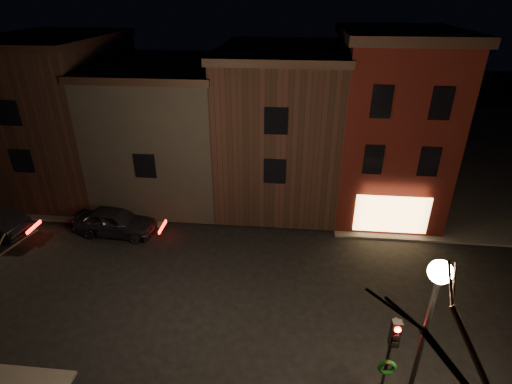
# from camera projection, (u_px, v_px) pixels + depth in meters

# --- Properties ---
(ground) EXTENTS (120.00, 120.00, 0.00)m
(ground) POSITION_uv_depth(u_px,v_px,m) (234.00, 291.00, 18.52)
(ground) COLOR black
(ground) RESTS_ON ground
(sidewalk_far_right) EXTENTS (30.00, 30.00, 0.12)m
(sidewalk_far_right) POSITION_uv_depth(u_px,v_px,m) (498.00, 151.00, 34.42)
(sidewalk_far_right) COLOR #2D2B28
(sidewalk_far_right) RESTS_ON ground
(sidewalk_far_left) EXTENTS (30.00, 30.00, 0.12)m
(sidewalk_far_left) POSITION_uv_depth(u_px,v_px,m) (58.00, 135.00, 38.04)
(sidewalk_far_left) COLOR #2D2B28
(sidewalk_far_left) RESTS_ON ground
(corner_building) EXTENTS (6.50, 8.50, 10.50)m
(corner_building) POSITION_uv_depth(u_px,v_px,m) (388.00, 123.00, 23.75)
(corner_building) COLOR #3D0E0A
(corner_building) RESTS_ON ground
(row_building_a) EXTENTS (7.30, 10.30, 9.40)m
(row_building_a) POSITION_uv_depth(u_px,v_px,m) (280.00, 124.00, 25.50)
(row_building_a) COLOR black
(row_building_a) RESTS_ON ground
(row_building_b) EXTENTS (7.80, 10.30, 8.40)m
(row_building_b) POSITION_uv_depth(u_px,v_px,m) (170.00, 128.00, 26.39)
(row_building_b) COLOR black
(row_building_b) RESTS_ON ground
(row_building_c) EXTENTS (7.30, 10.30, 9.90)m
(row_building_c) POSITION_uv_depth(u_px,v_px,m) (64.00, 113.00, 26.70)
(row_building_c) COLOR black
(row_building_c) RESTS_ON ground
(street_lamp_near) EXTENTS (0.60, 0.60, 6.48)m
(street_lamp_near) POSITION_uv_depth(u_px,v_px,m) (431.00, 307.00, 10.29)
(street_lamp_near) COLOR black
(street_lamp_near) RESTS_ON sidewalk_near_right
(traffic_signal) EXTENTS (0.58, 0.38, 4.05)m
(traffic_signal) POSITION_uv_depth(u_px,v_px,m) (390.00, 354.00, 11.85)
(traffic_signal) COLOR black
(traffic_signal) RESTS_ON sidewalk_near_right
(parked_car_a) EXTENTS (4.69, 2.16, 1.56)m
(parked_car_a) POSITION_uv_depth(u_px,v_px,m) (115.00, 222.00, 22.54)
(parked_car_a) COLOR black
(parked_car_a) RESTS_ON ground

